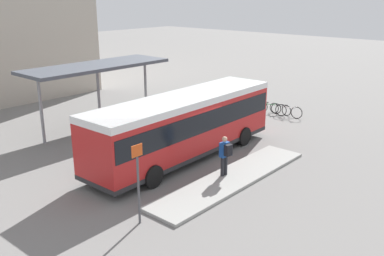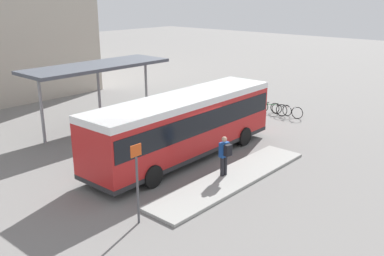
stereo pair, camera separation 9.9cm
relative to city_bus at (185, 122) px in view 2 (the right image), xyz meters
The scene contains 10 objects.
ground_plane 1.74m from the city_bus, behind, with size 120.00×120.00×0.00m, color slate.
curb_island 3.63m from the city_bus, 99.96° to the right, with size 8.70×1.80×0.12m.
city_bus is the anchor object (origin of this frame).
pedestrian_waiting 2.98m from the city_bus, 102.67° to the right, with size 0.44×0.47×1.70m.
bicycle_white 9.46m from the city_bus, ahead, with size 0.48×1.80×0.78m.
bicycle_black 9.72m from the city_bus, ahead, with size 0.48×1.59×0.69m.
bicycle_green 9.67m from the city_bus, ahead, with size 0.48×1.60×0.70m.
station_shelter 7.03m from the city_bus, 87.68° to the left, with size 8.40×2.85×3.66m.
potted_planter_near_shelter 5.54m from the city_bus, 57.77° to the left, with size 1.00×1.00×1.34m.
platform_sign 6.19m from the city_bus, 151.81° to the right, with size 0.44×0.08×2.80m.
Camera 2 is at (-13.80, -12.78, 7.39)m, focal length 40.00 mm.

